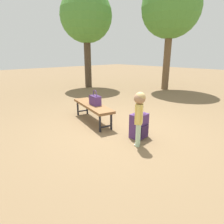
{
  "coord_description": "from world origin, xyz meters",
  "views": [
    {
      "loc": [
        2.77,
        -2.9,
        1.65
      ],
      "look_at": [
        -0.08,
        -0.19,
        0.45
      ],
      "focal_mm": 30.75,
      "sensor_mm": 36.0,
      "label": 1
    }
  ],
  "objects_px": {
    "backpack_large": "(139,124)",
    "tree_near": "(86,17)",
    "child_standing": "(139,110)",
    "tree_mid": "(171,8)",
    "park_bench": "(92,107)",
    "handbag": "(95,100)"
  },
  "relations": [
    {
      "from": "tree_near",
      "to": "tree_mid",
      "type": "xyz_separation_m",
      "value": [
        3.04,
        2.26,
        0.22
      ]
    },
    {
      "from": "tree_near",
      "to": "tree_mid",
      "type": "relative_size",
      "value": 0.94
    },
    {
      "from": "park_bench",
      "to": "tree_near",
      "type": "height_order",
      "value": "tree_near"
    },
    {
      "from": "park_bench",
      "to": "backpack_large",
      "type": "distance_m",
      "value": 1.4
    },
    {
      "from": "park_bench",
      "to": "tree_near",
      "type": "relative_size",
      "value": 0.36
    },
    {
      "from": "child_standing",
      "to": "tree_mid",
      "type": "relative_size",
      "value": 0.21
    },
    {
      "from": "child_standing",
      "to": "tree_near",
      "type": "relative_size",
      "value": 0.22
    },
    {
      "from": "backpack_large",
      "to": "tree_mid",
      "type": "height_order",
      "value": "tree_mid"
    },
    {
      "from": "park_bench",
      "to": "tree_mid",
      "type": "bearing_deg",
      "value": 103.18
    },
    {
      "from": "tree_near",
      "to": "handbag",
      "type": "bearing_deg",
      "value": -34.95
    },
    {
      "from": "backpack_large",
      "to": "tree_near",
      "type": "relative_size",
      "value": 0.13
    },
    {
      "from": "handbag",
      "to": "backpack_large",
      "type": "bearing_deg",
      "value": 3.34
    },
    {
      "from": "handbag",
      "to": "child_standing",
      "type": "distance_m",
      "value": 1.55
    },
    {
      "from": "child_standing",
      "to": "tree_near",
      "type": "bearing_deg",
      "value": 151.0
    },
    {
      "from": "child_standing",
      "to": "tree_near",
      "type": "height_order",
      "value": "tree_near"
    },
    {
      "from": "child_standing",
      "to": "tree_mid",
      "type": "distance_m",
      "value": 6.85
    },
    {
      "from": "park_bench",
      "to": "handbag",
      "type": "height_order",
      "value": "handbag"
    },
    {
      "from": "tree_mid",
      "to": "backpack_large",
      "type": "bearing_deg",
      "value": -63.23
    },
    {
      "from": "child_standing",
      "to": "tree_mid",
      "type": "bearing_deg",
      "value": 117.36
    },
    {
      "from": "park_bench",
      "to": "tree_mid",
      "type": "relative_size",
      "value": 0.34
    },
    {
      "from": "backpack_large",
      "to": "tree_near",
      "type": "height_order",
      "value": "tree_near"
    },
    {
      "from": "park_bench",
      "to": "tree_near",
      "type": "bearing_deg",
      "value": 144.34
    }
  ]
}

